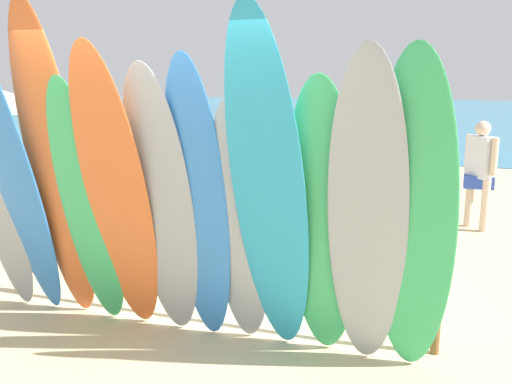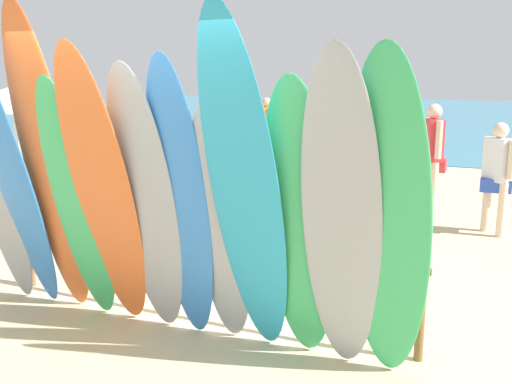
% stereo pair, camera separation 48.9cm
% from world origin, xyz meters
% --- Properties ---
extents(ground, '(60.00, 60.00, 0.00)m').
position_xyz_m(ground, '(0.00, 14.00, 0.00)').
color(ground, '#D3BC8C').
extents(ocean_water, '(60.00, 40.00, 0.02)m').
position_xyz_m(ocean_water, '(0.00, 29.98, 0.01)').
color(ocean_water, teal).
rests_on(ocean_water, ground).
extents(surfboard_rack, '(4.06, 0.07, 0.76)m').
position_xyz_m(surfboard_rack, '(0.00, 0.00, 0.61)').
color(surfboard_rack, brown).
rests_on(surfboard_rack, ground).
extents(surfboard_blue_1, '(0.53, 0.81, 2.54)m').
position_xyz_m(surfboard_blue_1, '(-1.50, -0.57, 1.27)').
color(surfboard_blue_1, '#337AD1').
rests_on(surfboard_blue_1, ground).
extents(surfboard_orange_2, '(0.57, 0.71, 2.78)m').
position_xyz_m(surfboard_orange_2, '(-1.15, -0.48, 1.39)').
color(surfboard_orange_2, orange).
rests_on(surfboard_orange_2, ground).
extents(surfboard_green_3, '(0.50, 0.66, 2.18)m').
position_xyz_m(surfboard_green_3, '(-0.82, -0.52, 1.09)').
color(surfboard_green_3, '#38B266').
rests_on(surfboard_green_3, ground).
extents(surfboard_orange_4, '(0.59, 0.80, 2.43)m').
position_xyz_m(surfboard_orange_4, '(-0.50, -0.57, 1.22)').
color(surfboard_orange_4, orange).
rests_on(surfboard_orange_4, ground).
extents(surfboard_grey_5, '(0.59, 0.60, 2.28)m').
position_xyz_m(surfboard_grey_5, '(-0.16, -0.48, 1.14)').
color(surfboard_grey_5, '#999EA3').
rests_on(surfboard_grey_5, ground).
extents(surfboard_blue_6, '(0.50, 0.53, 2.34)m').
position_xyz_m(surfboard_blue_6, '(0.16, -0.46, 1.17)').
color(surfboard_blue_6, '#337AD1').
rests_on(surfboard_blue_6, ground).
extents(surfboard_grey_7, '(0.49, 0.53, 2.04)m').
position_xyz_m(surfboard_grey_7, '(0.48, -0.40, 1.02)').
color(surfboard_grey_7, '#999EA3').
rests_on(surfboard_grey_7, ground).
extents(surfboard_teal_8, '(0.64, 0.90, 2.65)m').
position_xyz_m(surfboard_teal_8, '(0.77, -0.58, 1.33)').
color(surfboard_teal_8, '#289EC6').
rests_on(surfboard_teal_8, ground).
extents(surfboard_green_9, '(0.55, 0.62, 2.19)m').
position_xyz_m(surfboard_green_9, '(1.14, -0.44, 1.09)').
color(surfboard_green_9, '#38B266').
rests_on(surfboard_green_9, ground).
extents(surfboard_grey_10, '(0.57, 0.70, 2.38)m').
position_xyz_m(surfboard_grey_10, '(1.47, -0.54, 1.19)').
color(surfboard_grey_10, '#999EA3').
rests_on(surfboard_grey_10, ground).
extents(surfboard_green_11, '(0.61, 0.64, 2.38)m').
position_xyz_m(surfboard_green_11, '(1.78, -0.49, 1.19)').
color(surfboard_green_11, '#38B266').
rests_on(surfboard_green_11, ground).
extents(beachgoer_by_water, '(0.45, 0.61, 1.73)m').
position_xyz_m(beachgoer_by_water, '(1.44, 5.03, 1.00)').
color(beachgoer_by_water, beige).
rests_on(beachgoer_by_water, ground).
extents(beachgoer_photographing, '(0.57, 0.39, 1.67)m').
position_xyz_m(beachgoer_photographing, '(-0.52, 6.64, 0.96)').
color(beachgoer_photographing, brown).
rests_on(beachgoer_photographing, ground).
extents(beachgoer_strolling, '(0.42, 0.47, 1.55)m').
position_xyz_m(beachgoer_strolling, '(2.41, 4.06, 0.89)').
color(beachgoer_strolling, beige).
rests_on(beachgoer_strolling, ground).
extents(beachgoer_near_rack, '(0.42, 0.42, 1.49)m').
position_xyz_m(beachgoer_near_rack, '(-2.41, 3.50, 0.86)').
color(beachgoer_near_rack, tan).
rests_on(beachgoer_near_rack, ground).
extents(beachgoer_midbeach, '(0.43, 0.52, 1.66)m').
position_xyz_m(beachgoer_midbeach, '(-2.74, 8.23, 0.95)').
color(beachgoer_midbeach, tan).
rests_on(beachgoer_midbeach, ground).
extents(beach_chair_red, '(0.68, 0.85, 0.79)m').
position_xyz_m(beach_chair_red, '(-2.98, 1.79, 0.42)').
color(beach_chair_red, '#B7B7BC').
rests_on(beach_chair_red, ground).
extents(beach_umbrella, '(2.01, 2.01, 2.01)m').
position_xyz_m(beach_umbrella, '(-4.24, 2.07, 1.84)').
color(beach_umbrella, silver).
rests_on(beach_umbrella, ground).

